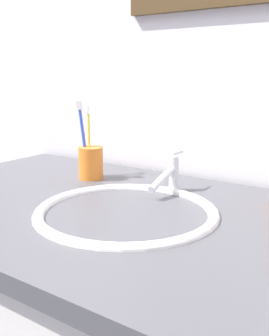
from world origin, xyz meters
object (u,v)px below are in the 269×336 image
at_px(faucet, 170,175).
at_px(toothbrush_blue, 83,134).
at_px(toothbrush_purple, 83,135).
at_px(toothbrush_yellow, 89,136).
at_px(toothbrush_cup, 91,163).

height_order(faucet, toothbrush_blue, toothbrush_blue).
bearing_deg(faucet, toothbrush_purple, -178.47).
relative_size(toothbrush_blue, toothbrush_yellow, 1.08).
bearing_deg(toothbrush_yellow, faucet, -3.88).
bearing_deg(faucet, toothbrush_yellow, 176.12).
bearing_deg(toothbrush_yellow, toothbrush_blue, -75.74).
xyz_separation_m(faucet, toothbrush_yellow, (-0.27, 0.02, 0.07)).
bearing_deg(toothbrush_yellow, toothbrush_cup, -42.65).
bearing_deg(toothbrush_blue, faucet, 3.38).
distance_m(toothbrush_cup, toothbrush_purple, 0.08).
distance_m(toothbrush_purple, toothbrush_yellow, 0.03).
distance_m(toothbrush_cup, toothbrush_blue, 0.08).
bearing_deg(toothbrush_purple, toothbrush_blue, -57.23).
distance_m(toothbrush_purple, toothbrush_blue, 0.01).
relative_size(toothbrush_cup, toothbrush_purple, 0.43).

